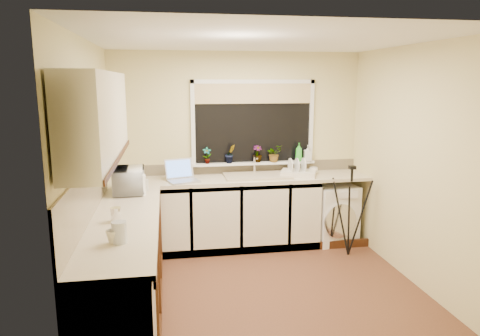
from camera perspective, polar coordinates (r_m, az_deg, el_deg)
name	(u,v)px	position (r m, az deg, el deg)	size (l,w,h in m)	color
floor	(261,288)	(4.68, 2.77, -15.24)	(3.20, 3.20, 0.00)	brown
ceiling	(264,40)	(4.21, 3.10, 16.22)	(3.20, 3.20, 0.00)	white
wall_back	(238,148)	(5.73, -0.31, 2.59)	(3.20, 3.20, 0.00)	beige
wall_front	(313,217)	(2.87, 9.42, -6.25)	(3.20, 3.20, 0.00)	beige
wall_left	(91,177)	(4.23, -18.73, -1.06)	(3.00, 3.00, 0.00)	beige
wall_right	(414,166)	(4.87, 21.63, 0.29)	(3.00, 3.00, 0.00)	beige
base_cabinet_back	(216,215)	(5.57, -3.12, -6.07)	(2.55, 0.60, 0.86)	silver
base_cabinet_left	(126,270)	(4.15, -14.50, -12.61)	(0.54, 2.40, 0.86)	silver
worktop_back	(242,179)	(5.50, 0.20, -1.43)	(3.20, 0.60, 0.04)	beige
worktop_left	(124,221)	(3.99, -14.81, -6.68)	(0.60, 2.40, 0.04)	beige
upper_cabinet	(98,117)	(3.69, -17.90, 6.31)	(0.28, 1.90, 0.70)	silver
splashback_left	(87,195)	(3.97, -19.14, -3.37)	(0.02, 2.40, 0.45)	beige
splashback_back	(238,168)	(5.76, -0.29, 0.06)	(3.20, 0.02, 0.14)	beige
window_glass	(253,123)	(5.71, 1.70, 5.84)	(1.50, 0.02, 1.00)	black
window_blind	(254,94)	(5.66, 1.78, 9.60)	(1.50, 0.02, 0.25)	tan
windowsill	(254,163)	(5.73, 1.78, 0.65)	(1.60, 0.14, 0.03)	white
sink	(257,176)	(5.53, 2.24, -1.02)	(0.82, 0.46, 0.03)	tan
faucet	(254,165)	(5.68, 1.88, 0.41)	(0.03, 0.03, 0.24)	silver
washing_machine	(332,213)	(5.93, 11.82, -5.73)	(0.54, 0.52, 0.76)	white
laptop	(182,175)	(5.35, -7.57, -0.93)	(0.43, 0.42, 0.25)	#9C9CA4
kettle	(138,185)	(4.76, -13.02, -2.18)	(0.16, 0.16, 0.21)	white
dish_rack	(298,173)	(5.64, 7.56, -0.67)	(0.43, 0.32, 0.06)	beige
tripod	(350,211)	(5.46, 14.06, -5.42)	(0.54, 0.54, 1.11)	black
glass_jug	(119,232)	(3.41, -15.35, -8.02)	(0.11, 0.11, 0.16)	silver
steel_jar	(116,215)	(3.92, -15.75, -5.82)	(0.09, 0.09, 0.12)	white
microwave	(129,180)	(4.88, -14.17, -1.56)	(0.47, 0.32, 0.26)	silver
plant_a	(207,156)	(5.59, -4.29, 1.62)	(0.11, 0.07, 0.21)	#999999
plant_b	(230,154)	(5.62, -1.28, 1.84)	(0.13, 0.11, 0.24)	#999999
plant_c	(257,154)	(5.70, 2.25, 1.85)	(0.12, 0.12, 0.22)	#999999
plant_d	(274,153)	(5.73, 4.43, 1.90)	(0.20, 0.17, 0.22)	#999999
soap_bottle_green	(299,152)	(5.81, 7.62, 2.06)	(0.09, 0.09, 0.24)	green
soap_bottle_clear	(308,153)	(5.85, 8.76, 1.94)	(0.09, 0.10, 0.21)	#999999
cup_back	(314,171)	(5.77, 9.49, -0.33)	(0.11, 0.11, 0.09)	silver
cup_left	(113,237)	(3.42, -16.05, -8.52)	(0.11, 0.11, 0.10)	beige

